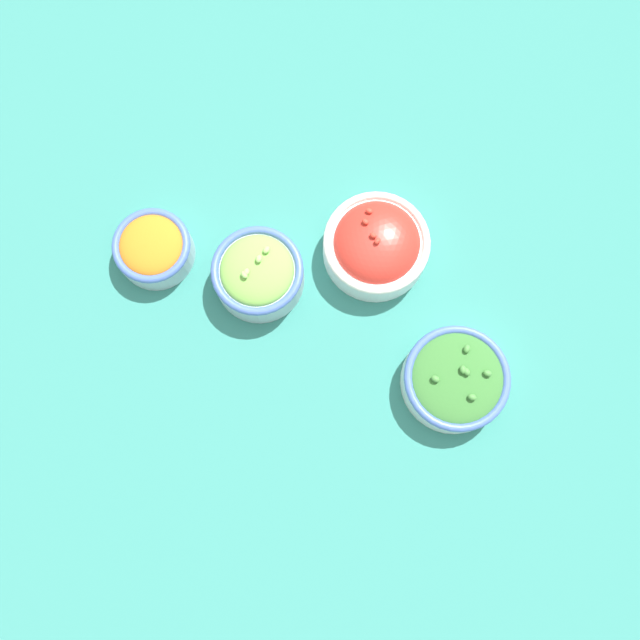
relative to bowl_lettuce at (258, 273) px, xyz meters
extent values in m
plane|color=#337F75|center=(0.07, -0.09, -0.04)|extent=(3.00, 3.00, 0.00)
cylinder|color=#B2C1CC|center=(0.00, 0.00, -0.01)|extent=(0.14, 0.14, 0.05)
torus|color=#4766B7|center=(0.00, 0.00, 0.02)|extent=(0.14, 0.14, 0.01)
ellipsoid|color=#7ABC4C|center=(0.00, 0.00, 0.02)|extent=(0.11, 0.11, 0.04)
ellipsoid|color=#99D166|center=(-0.02, -0.01, 0.04)|extent=(0.01, 0.01, 0.01)
ellipsoid|color=#99D166|center=(0.01, 0.01, 0.04)|extent=(0.01, 0.01, 0.01)
ellipsoid|color=#99D166|center=(-0.01, -0.01, 0.04)|extent=(0.01, 0.01, 0.01)
ellipsoid|color=#99D166|center=(0.02, 0.02, 0.04)|extent=(0.01, 0.01, 0.01)
cylinder|color=white|center=(0.24, -0.22, -0.01)|extent=(0.15, 0.15, 0.05)
torus|color=#4766B7|center=(0.24, -0.22, 0.01)|extent=(0.15, 0.15, 0.01)
ellipsoid|color=#387533|center=(0.24, -0.22, 0.01)|extent=(0.13, 0.13, 0.02)
ellipsoid|color=#47893D|center=(0.25, -0.21, 0.02)|extent=(0.01, 0.01, 0.01)
ellipsoid|color=#47893D|center=(0.28, -0.22, 0.02)|extent=(0.02, 0.01, 0.01)
ellipsoid|color=#47893D|center=(0.25, -0.25, 0.02)|extent=(0.02, 0.01, 0.01)
ellipsoid|color=#47893D|center=(0.27, -0.18, 0.02)|extent=(0.01, 0.02, 0.01)
ellipsoid|color=#47893D|center=(0.21, -0.21, 0.02)|extent=(0.02, 0.02, 0.01)
ellipsoid|color=#47893D|center=(0.26, -0.21, 0.02)|extent=(0.01, 0.01, 0.01)
cylinder|color=white|center=(0.18, 0.00, -0.01)|extent=(0.16, 0.16, 0.05)
torus|color=silver|center=(0.18, 0.00, 0.01)|extent=(0.16, 0.16, 0.01)
ellipsoid|color=red|center=(0.18, 0.00, 0.01)|extent=(0.13, 0.13, 0.05)
ellipsoid|color=red|center=(0.17, 0.01, 0.04)|extent=(0.01, 0.01, 0.01)
ellipsoid|color=red|center=(0.18, 0.00, 0.04)|extent=(0.01, 0.01, 0.01)
ellipsoid|color=red|center=(0.17, 0.03, 0.04)|extent=(0.01, 0.01, 0.01)
ellipsoid|color=red|center=(0.18, 0.05, 0.04)|extent=(0.01, 0.01, 0.01)
cylinder|color=#B2C1CC|center=(-0.15, 0.08, -0.02)|extent=(0.12, 0.12, 0.04)
torus|color=#4766B7|center=(-0.15, 0.08, 0.01)|extent=(0.12, 0.12, 0.01)
ellipsoid|color=orange|center=(-0.15, 0.08, 0.01)|extent=(0.10, 0.10, 0.03)
camera|label=1|loc=(0.03, -0.30, 1.01)|focal=40.00mm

